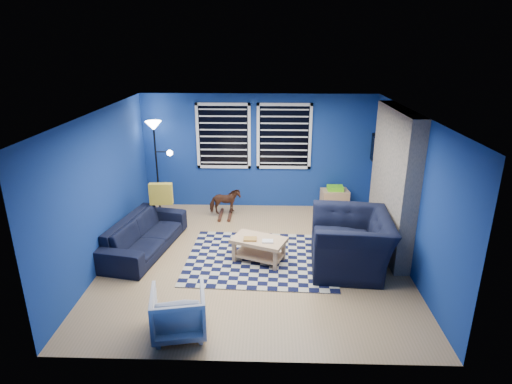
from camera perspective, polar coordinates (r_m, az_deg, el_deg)
floor at (r=7.45m, az=-0.21°, el=-8.85°), size 5.00×5.00×0.00m
ceiling at (r=6.63m, az=-0.24°, el=10.51°), size 5.00×5.00×0.00m
wall_back at (r=9.33m, az=0.32°, el=5.36°), size 5.00×0.00×5.00m
wall_left at (r=7.45m, az=-19.81°, el=0.44°), size 0.00×5.00×5.00m
wall_right at (r=7.29m, az=19.81°, el=0.04°), size 0.00×5.00×5.00m
fireplace at (r=7.72m, az=17.69°, el=0.92°), size 0.65×2.00×2.50m
window_left at (r=9.26m, az=-4.37°, el=7.42°), size 1.17×0.06×1.42m
window_right at (r=9.21m, az=3.77°, el=7.38°), size 1.17×0.06×1.42m
tv at (r=9.08m, az=15.92°, el=5.18°), size 0.07×1.00×0.58m
rug at (r=7.43m, az=0.64°, el=-8.85°), size 2.58×2.10×0.02m
sofa at (r=7.85m, az=-14.63°, el=-5.53°), size 2.15×1.16×0.60m
armchair_big at (r=7.14m, az=12.55°, el=-6.56°), size 1.48×1.32×0.91m
armchair_bent at (r=5.69m, az=-10.26°, el=-15.43°), size 0.78×0.80×0.62m
rocking_horse at (r=9.02m, az=-4.15°, el=-1.28°), size 0.47×0.69×0.54m
coffee_table at (r=7.23m, az=0.38°, el=-7.07°), size 1.00×0.80×0.44m
cabinet at (r=9.50m, az=10.41°, el=-1.03°), size 0.61×0.44×0.57m
floor_lamp at (r=9.17m, az=-13.26°, el=6.97°), size 0.54×0.33×1.98m
throw_pillow at (r=8.28m, az=-12.56°, el=-0.25°), size 0.44×0.16×0.41m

